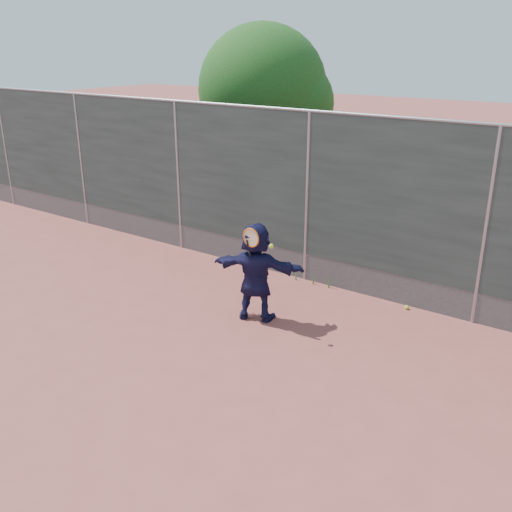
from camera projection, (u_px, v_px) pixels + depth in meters
The scene contains 7 objects.
ground at pixel (174, 361), 7.74m from camera, with size 80.00×80.00×0.00m, color #9E4C42.
player at pixel (256, 272), 8.68m from camera, with size 1.44×0.46×1.55m, color #15153C.
ball_ground at pixel (407, 307), 9.22m from camera, with size 0.07×0.07×0.07m, color #C6E132.
fence at pixel (307, 195), 9.87m from camera, with size 20.00×0.06×3.03m.
swing_action at pixel (253, 240), 8.27m from camera, with size 0.57×0.17×0.51m.
tree_left at pixel (269, 94), 13.26m from camera, with size 3.15×3.00×4.53m.
weed_clump at pixel (316, 278), 10.13m from camera, with size 0.68×0.07×0.30m.
Camera 1 is at (4.79, -4.89, 4.05)m, focal length 40.00 mm.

